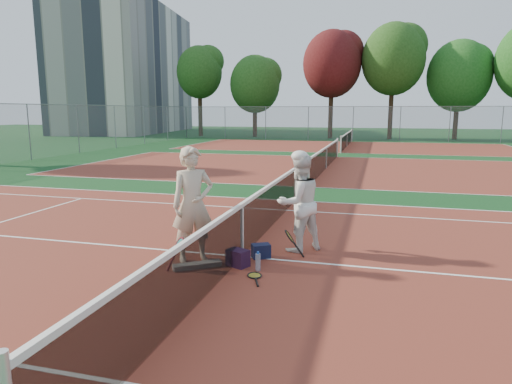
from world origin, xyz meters
TOP-DOWN VIEW (x-y plane):
  - ground at (0.00, 0.00)m, footprint 130.00×130.00m
  - court_main at (0.00, 0.00)m, footprint 23.77×10.97m
  - court_far_a at (0.00, 13.50)m, footprint 23.77×10.97m
  - court_far_b at (0.00, 27.00)m, footprint 23.77×10.97m
  - net_main at (0.00, 0.00)m, footprint 0.10×10.98m
  - net_far_a at (0.00, 13.50)m, footprint 0.10×10.98m
  - net_far_b at (0.00, 27.00)m, footprint 0.10×10.98m
  - fence_back at (0.00, 34.00)m, footprint 32.00×0.06m
  - apartment_block at (-28.00, 44.00)m, footprint 12.96×23.18m
  - player_a at (-0.79, -0.40)m, footprint 0.89×0.84m
  - player_b at (0.93, 0.68)m, footprint 1.15×1.13m
  - racket_red at (-0.84, -0.91)m, footprint 0.41×0.41m
  - racket_black_held at (0.84, 0.21)m, footprint 0.41×0.33m
  - racket_spare at (0.49, -0.91)m, footprint 0.47×0.66m
  - sports_bag_navy at (0.35, 0.04)m, footprint 0.39×0.36m
  - sports_bag_purple at (0.08, -0.51)m, footprint 0.44×0.38m
  - net_cover_canvas at (-0.58, -0.77)m, footprint 0.79×0.65m
  - water_bottle at (0.47, -0.64)m, footprint 0.09×0.09m
  - tree_back_0 at (-15.88, 37.36)m, footprint 4.66×4.66m
  - tree_back_1 at (-10.10, 37.87)m, footprint 5.03×5.03m
  - tree_back_maroon at (-2.33, 37.09)m, footprint 5.49×5.49m
  - tree_back_3 at (3.22, 37.40)m, footprint 5.73×5.73m
  - tree_back_4 at (9.08, 38.38)m, footprint 5.65×5.65m

SIDE VIEW (x-z plane):
  - ground at x=0.00m, z-range 0.00..0.00m
  - court_main at x=0.00m, z-range 0.00..0.01m
  - court_far_a at x=0.00m, z-range 0.00..0.01m
  - court_far_b at x=0.00m, z-range 0.00..0.01m
  - racket_spare at x=0.49m, z-range 0.00..0.03m
  - net_cover_canvas at x=-0.58m, z-range 0.00..0.09m
  - sports_bag_navy at x=0.35m, z-range 0.00..0.26m
  - sports_bag_purple at x=0.08m, z-range 0.00..0.30m
  - water_bottle at x=0.47m, z-range 0.00..0.30m
  - racket_black_held at x=0.84m, z-range 0.00..0.51m
  - racket_red at x=-0.84m, z-range 0.00..0.54m
  - net_main at x=0.00m, z-range 0.00..1.02m
  - net_far_a at x=0.00m, z-range 0.00..1.02m
  - net_far_b at x=0.00m, z-range 0.00..1.02m
  - player_b at x=0.93m, z-range 0.00..1.87m
  - player_a at x=-0.79m, z-range 0.00..2.06m
  - fence_back at x=0.00m, z-range 0.00..3.00m
  - tree_back_1 at x=-10.10m, z-range 1.17..9.33m
  - tree_back_4 at x=9.08m, z-range 1.24..10.25m
  - tree_back_0 at x=-15.88m, z-range 1.89..11.08m
  - tree_back_maroon at x=-2.33m, z-range 1.89..12.03m
  - tree_back_3 at x=3.22m, z-range 1.98..12.58m
  - apartment_block at x=-28.00m, z-range 0.00..15.00m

